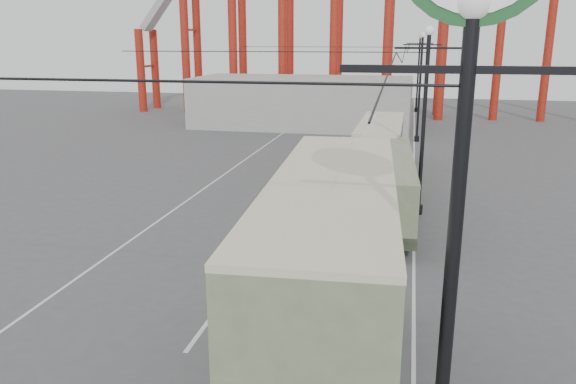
% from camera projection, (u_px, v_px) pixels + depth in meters
% --- Properties ---
extents(road_markings, '(12.52, 120.00, 0.01)m').
position_uv_depth(road_markings, '(301.00, 198.00, 31.88)').
color(road_markings, silver).
rests_on(road_markings, ground).
extents(lamp_post_near, '(3.20, 0.44, 10.80)m').
position_uv_depth(lamp_post_near, '(465.00, 105.00, 7.09)').
color(lamp_post_near, black).
rests_on(lamp_post_near, ground).
extents(lamp_post_mid, '(3.20, 0.44, 9.32)m').
position_uv_depth(lamp_post_mid, '(424.00, 124.00, 27.73)').
color(lamp_post_mid, black).
rests_on(lamp_post_mid, ground).
extents(lamp_post_far, '(3.20, 0.44, 9.32)m').
position_uv_depth(lamp_post_far, '(420.00, 88.00, 48.48)').
color(lamp_post_far, black).
rests_on(lamp_post_far, ground).
extents(lamp_post_distant, '(3.20, 0.44, 9.32)m').
position_uv_depth(lamp_post_distant, '(418.00, 74.00, 69.22)').
color(lamp_post_distant, black).
rests_on(lamp_post_distant, ground).
extents(fairground_shed, '(22.00, 10.00, 5.00)m').
position_uv_depth(fairground_shed, '(303.00, 102.00, 58.03)').
color(fairground_shed, '#979692').
rests_on(fairground_shed, ground).
extents(double_decker_bus, '(3.33, 10.81, 5.73)m').
position_uv_depth(double_decker_bus, '(331.00, 281.00, 13.12)').
color(double_decker_bus, '#313A1F').
rests_on(double_decker_bus, ground).
extents(single_decker_green, '(3.20, 11.58, 3.24)m').
position_uv_depth(single_decker_green, '(385.00, 184.00, 27.55)').
color(single_decker_green, '#667555').
rests_on(single_decker_green, ground).
extents(single_decker_cream, '(2.82, 10.99, 3.42)m').
position_uv_depth(single_decker_cream, '(380.00, 144.00, 37.80)').
color(single_decker_cream, beige).
rests_on(single_decker_cream, ground).
extents(pedestrian, '(0.84, 0.83, 1.95)m').
position_uv_depth(pedestrian, '(288.00, 252.00, 21.02)').
color(pedestrian, black).
rests_on(pedestrian, ground).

